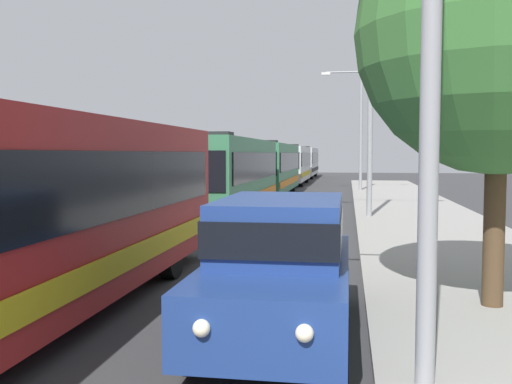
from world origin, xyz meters
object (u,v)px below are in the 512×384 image
at_px(bus_lead, 35,209).
at_px(white_suv, 281,262).
at_px(streetlamp_far, 361,116).
at_px(bus_middle, 269,167).
at_px(streetlamp_mid, 371,77).
at_px(bus_second_in_line, 226,175).
at_px(bus_rear, 303,161).
at_px(bus_fourth_in_line, 291,164).
at_px(roadside_tree, 500,32).

height_order(bus_lead, white_suv, bus_lead).
bearing_deg(white_suv, streetlamp_far, 86.78).
bearing_deg(bus_middle, streetlamp_mid, -65.43).
relative_size(bus_second_in_line, white_suv, 2.30).
xyz_separation_m(bus_middle, bus_rear, (0.00, 26.05, 0.00)).
xyz_separation_m(bus_middle, bus_fourth_in_line, (-0.00, 12.97, -0.00)).
bearing_deg(streetlamp_mid, streetlamp_far, 90.00).
xyz_separation_m(bus_fourth_in_line, bus_rear, (0.00, 13.08, 0.00)).
bearing_deg(bus_middle, bus_rear, 90.00).
distance_m(bus_lead, white_suv, 3.76).
bearing_deg(streetlamp_far, streetlamp_mid, -90.00).
distance_m(bus_rear, streetlamp_mid, 38.42).
distance_m(bus_second_in_line, streetlamp_far, 17.68).
relative_size(bus_lead, bus_rear, 0.96).
height_order(bus_rear, white_suv, bus_rear).
xyz_separation_m(white_suv, streetlamp_mid, (1.70, 14.23, 4.31)).
bearing_deg(roadside_tree, white_suv, -153.94).
height_order(streetlamp_far, roadside_tree, streetlamp_far).
height_order(bus_lead, bus_second_in_line, same).
height_order(bus_fourth_in_line, white_suv, bus_fourth_in_line).
relative_size(bus_second_in_line, bus_rear, 0.90).
distance_m(bus_second_in_line, white_suv, 14.23).
bearing_deg(bus_rear, bus_middle, -90.00).
xyz_separation_m(bus_second_in_line, roadside_tree, (6.84, -12.19, 2.65)).
distance_m(bus_rear, white_suv, 52.22).
height_order(streetlamp_mid, streetlamp_far, streetlamp_mid).
bearing_deg(bus_second_in_line, bus_rear, 90.00).
bearing_deg(streetlamp_far, bus_rear, 103.89).
xyz_separation_m(bus_rear, roadside_tree, (6.84, -50.55, 2.65)).
bearing_deg(white_suv, bus_rear, 94.06).
bearing_deg(bus_lead, bus_rear, 90.00).
distance_m(bus_fourth_in_line, roadside_tree, 38.18).
height_order(bus_middle, roadside_tree, roadside_tree).
bearing_deg(bus_second_in_line, white_suv, -74.92).
bearing_deg(roadside_tree, bus_rear, 97.70).
xyz_separation_m(bus_lead, white_suv, (3.70, -0.15, -0.66)).
distance_m(bus_fourth_in_line, white_suv, 39.19).
relative_size(bus_middle, white_suv, 2.43).
distance_m(bus_second_in_line, streetlamp_mid, 6.54).
bearing_deg(streetlamp_mid, roadside_tree, -83.53).
bearing_deg(white_suv, bus_second_in_line, 105.08).
relative_size(streetlamp_mid, streetlamp_far, 1.10).
bearing_deg(bus_rear, white_suv, -85.94).
relative_size(bus_rear, streetlamp_mid, 1.39).
relative_size(bus_rear, white_suv, 2.55).
xyz_separation_m(bus_middle, streetlamp_far, (5.40, 4.22, 3.21)).
relative_size(bus_fourth_in_line, roadside_tree, 1.69).
bearing_deg(bus_lead, streetlamp_far, 79.84).
xyz_separation_m(bus_middle, white_suv, (3.70, -26.04, -0.66)).
relative_size(white_suv, roadside_tree, 0.74).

